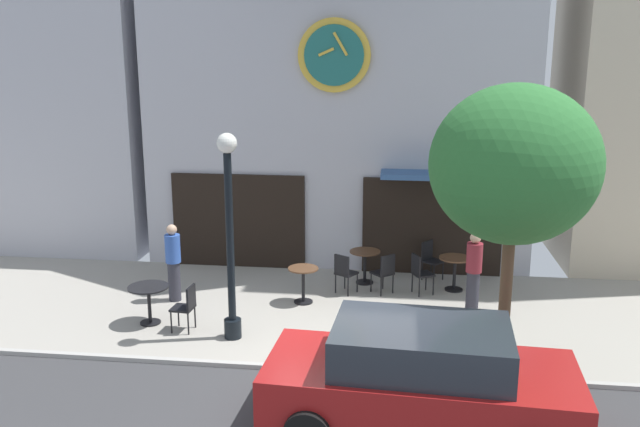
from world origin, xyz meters
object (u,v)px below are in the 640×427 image
(cafe_table_center_left, at_px, (365,260))
(cafe_chair_left_end, at_px, (187,305))
(cafe_chair_right_end, at_px, (385,271))
(pedestrian_maroon, at_px, (474,271))
(parked_car_red, at_px, (420,379))
(cafe_table_near_curb, at_px, (303,279))
(cafe_table_center_right, at_px, (149,296))
(cafe_table_leftmost, at_px, (455,267))
(pedestrian_blue, at_px, (173,262))
(cafe_chair_outer, at_px, (344,271))
(street_lamp, at_px, (230,237))
(street_tree, at_px, (514,165))
(cafe_chair_by_entrance, at_px, (420,271))
(cafe_chair_corner, at_px, (430,257))

(cafe_table_center_left, height_order, cafe_chair_left_end, cafe_chair_left_end)
(cafe_chair_right_end, distance_m, pedestrian_maroon, 2.01)
(cafe_chair_right_end, distance_m, parked_car_red, 5.42)
(cafe_table_near_curb, xyz_separation_m, cafe_chair_right_end, (1.69, 0.74, 0.01))
(cafe_table_center_right, relative_size, cafe_table_center_left, 1.04)
(cafe_table_leftmost, distance_m, pedestrian_blue, 6.12)
(cafe_table_center_left, relative_size, cafe_chair_left_end, 0.85)
(cafe_table_center_right, bearing_deg, cafe_chair_outer, 30.14)
(street_lamp, relative_size, parked_car_red, 0.87)
(cafe_table_center_right, bearing_deg, cafe_table_leftmost, 23.48)
(parked_car_red, bearing_deg, cafe_chair_outer, 106.02)
(street_tree, distance_m, pedestrian_blue, 7.36)
(cafe_table_center_left, height_order, cafe_chair_by_entrance, cafe_chair_by_entrance)
(cafe_chair_left_end, height_order, cafe_chair_by_entrance, same)
(street_lamp, xyz_separation_m, parked_car_red, (3.36, -2.71, -1.18))
(cafe_chair_corner, bearing_deg, cafe_chair_by_entrance, -104.15)
(cafe_chair_right_end, distance_m, pedestrian_blue, 4.54)
(street_lamp, distance_m, cafe_chair_outer, 3.46)
(parked_car_red, bearing_deg, street_tree, 55.87)
(street_tree, bearing_deg, parked_car_red, -124.13)
(pedestrian_maroon, bearing_deg, parked_car_red, -104.36)
(pedestrian_maroon, bearing_deg, cafe_chair_left_end, -163.22)
(cafe_table_center_right, distance_m, cafe_table_center_left, 4.94)
(cafe_table_near_curb, xyz_separation_m, cafe_table_center_left, (1.22, 1.39, 0.02))
(pedestrian_blue, bearing_deg, cafe_chair_left_end, -63.37)
(cafe_table_center_right, xyz_separation_m, pedestrian_maroon, (6.30, 1.39, 0.29))
(cafe_chair_corner, bearing_deg, street_tree, -76.71)
(cafe_chair_left_end, xyz_separation_m, pedestrian_blue, (-0.76, 1.53, 0.33))
(cafe_chair_corner, height_order, pedestrian_blue, pedestrian_blue)
(cafe_table_leftmost, height_order, cafe_chair_outer, cafe_chair_outer)
(cafe_chair_left_end, bearing_deg, cafe_table_leftmost, 28.99)
(cafe_table_center_left, bearing_deg, cafe_chair_left_end, -135.70)
(cafe_table_center_left, xyz_separation_m, cafe_table_leftmost, (2.00, -0.24, 0.00))
(street_tree, distance_m, cafe_chair_corner, 5.36)
(pedestrian_maroon, xyz_separation_m, parked_car_red, (-1.17, -4.55, -0.10))
(cafe_chair_outer, bearing_deg, street_tree, -47.32)
(parked_car_red, bearing_deg, pedestrian_blue, 138.81)
(cafe_table_center_right, distance_m, pedestrian_blue, 1.30)
(street_lamp, bearing_deg, cafe_chair_by_entrance, 38.11)
(cafe_chair_corner, bearing_deg, parked_car_red, -93.37)
(cafe_table_center_right, relative_size, pedestrian_blue, 0.47)
(cafe_table_near_curb, bearing_deg, cafe_table_center_right, -152.38)
(street_lamp, height_order, street_tree, street_tree)
(cafe_table_center_left, height_order, cafe_chair_corner, cafe_chair_corner)
(cafe_table_leftmost, distance_m, cafe_chair_by_entrance, 0.84)
(street_tree, relative_size, cafe_table_center_left, 6.19)
(cafe_table_near_curb, bearing_deg, pedestrian_blue, -175.77)
(cafe_table_center_left, distance_m, pedestrian_maroon, 2.72)
(cafe_table_near_curb, distance_m, cafe_chair_right_end, 1.84)
(cafe_table_center_left, relative_size, cafe_chair_right_end, 0.85)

